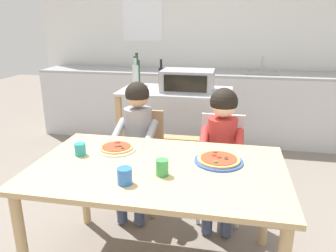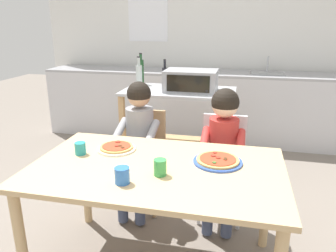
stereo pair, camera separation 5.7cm
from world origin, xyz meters
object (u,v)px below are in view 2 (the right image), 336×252
at_px(drinking_cup_green, 160,167).
at_px(child_in_red_shirt, 223,140).
at_px(dining_table, 157,180).
at_px(pizza_plate_white, 117,148).
at_px(kitchen_island_cart, 179,118).
at_px(drinking_cup_teal, 80,148).
at_px(bottle_clear_vinegar, 139,75).
at_px(child_in_grey_shirt, 138,133).
at_px(pizza_plate_blue_rimmed, 218,161).
at_px(bottle_brown_beer, 141,71).
at_px(dining_chair_right, 223,159).
at_px(drinking_cup_blue, 122,175).
at_px(toaster_oven, 191,81).
at_px(dining_chair_left, 143,152).
at_px(bottle_slim_sauce, 165,76).

bearing_deg(drinking_cup_green, child_in_red_shirt, 68.25).
height_order(dining_table, pizza_plate_white, pizza_plate_white).
xyz_separation_m(kitchen_island_cart, drinking_cup_teal, (-0.37, -1.35, 0.17)).
bearing_deg(bottle_clear_vinegar, drinking_cup_teal, -87.55).
relative_size(kitchen_island_cart, drinking_cup_teal, 14.06).
bearing_deg(bottle_clear_vinegar, kitchen_island_cart, -10.11).
distance_m(child_in_grey_shirt, pizza_plate_blue_rimmed, 0.84).
bearing_deg(bottle_brown_beer, pizza_plate_blue_rimmed, -58.20).
height_order(pizza_plate_blue_rimmed, drinking_cup_teal, drinking_cup_teal).
height_order(dining_chair_right, child_in_grey_shirt, child_in_grey_shirt).
xyz_separation_m(kitchen_island_cart, drinking_cup_blue, (0.02, -1.66, 0.17)).
height_order(dining_chair_right, pizza_plate_white, dining_chair_right).
relative_size(bottle_clear_vinegar, dining_chair_right, 0.38).
relative_size(bottle_brown_beer, drinking_cup_teal, 4.21).
distance_m(bottle_clear_vinegar, dining_table, 1.64).
bearing_deg(bottle_clear_vinegar, child_in_grey_shirt, -73.53).
bearing_deg(child_in_grey_shirt, dining_chair_right, 9.22).
height_order(bottle_brown_beer, dining_table, bottle_brown_beer).
distance_m(kitchen_island_cart, toaster_oven, 0.41).
bearing_deg(toaster_oven, bottle_brown_beer, 156.64).
xyz_separation_m(bottle_clear_vinegar, pizza_plate_blue_rimmed, (0.92, -1.37, -0.27)).
height_order(toaster_oven, pizza_plate_white, toaster_oven).
xyz_separation_m(dining_chair_right, pizza_plate_blue_rimmed, (-0.00, -0.62, 0.25)).
height_order(toaster_oven, dining_chair_right, toaster_oven).
distance_m(drinking_cup_teal, drinking_cup_blue, 0.50).
relative_size(child_in_grey_shirt, drinking_cup_blue, 12.16).
bearing_deg(pizza_plate_white, drinking_cup_green, -38.80).
distance_m(dining_table, drinking_cup_teal, 0.53).
distance_m(child_in_grey_shirt, pizza_plate_white, 0.45).
relative_size(child_in_grey_shirt, drinking_cup_green, 11.64).
bearing_deg(toaster_oven, pizza_plate_blue_rimmed, -73.86).
bearing_deg(drinking_cup_blue, kitchen_island_cart, 90.85).
relative_size(toaster_oven, bottle_clear_vinegar, 1.61).
bearing_deg(dining_chair_left, dining_chair_right, -0.94).
bearing_deg(toaster_oven, drinking_cup_blue, -93.25).
distance_m(dining_chair_right, drinking_cup_teal, 1.13).
xyz_separation_m(dining_chair_left, drinking_cup_green, (0.37, -0.86, 0.29)).
bearing_deg(pizza_plate_blue_rimmed, bottle_slim_sauce, 114.56).
distance_m(child_in_red_shirt, pizza_plate_white, 0.80).
bearing_deg(pizza_plate_blue_rimmed, bottle_brown_beer, 121.80).
bearing_deg(drinking_cup_blue, child_in_red_shirt, 62.00).
distance_m(toaster_oven, dining_chair_left, 0.87).
bearing_deg(toaster_oven, child_in_red_shirt, -64.52).
height_order(dining_table, drinking_cup_green, drinking_cup_green).
relative_size(bottle_brown_beer, drinking_cup_blue, 3.73).
relative_size(pizza_plate_blue_rimmed, drinking_cup_green, 3.19).
xyz_separation_m(bottle_clear_vinegar, drinking_cup_green, (0.62, -1.60, -0.23)).
height_order(bottle_slim_sauce, drinking_cup_teal, bottle_slim_sauce).
distance_m(dining_chair_left, child_in_red_shirt, 0.71).
relative_size(child_in_red_shirt, pizza_plate_white, 4.16).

